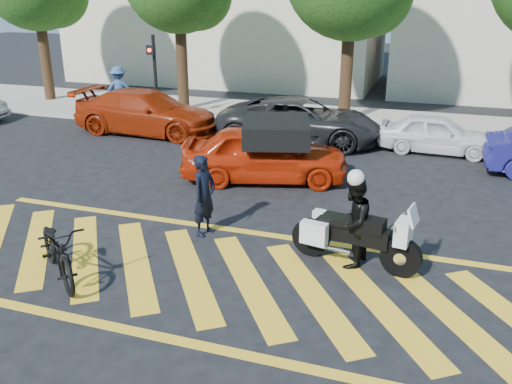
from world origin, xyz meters
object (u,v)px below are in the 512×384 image
(officer_moto, at_px, (353,222))
(red_convertible, at_px, (265,153))
(police_motorcycle, at_px, (353,235))
(parked_mid_left, at_px, (300,121))
(officer_bike, at_px, (204,196))
(parked_mid_right, at_px, (437,134))
(bicycle, at_px, (58,250))
(parked_left, at_px, (147,112))

(officer_moto, relative_size, red_convertible, 0.39)
(police_motorcycle, height_order, parked_mid_left, parked_mid_left)
(officer_bike, relative_size, police_motorcycle, 0.70)
(officer_moto, bearing_deg, police_motorcycle, 122.56)
(officer_bike, xyz_separation_m, parked_mid_left, (0.09, 7.40, -0.11))
(red_convertible, bearing_deg, parked_mid_right, -61.39)
(red_convertible, bearing_deg, police_motorcycle, -159.25)
(bicycle, relative_size, officer_moto, 1.22)
(red_convertible, xyz_separation_m, parked_mid_right, (4.17, 4.10, -0.14))
(red_convertible, relative_size, parked_left, 0.84)
(officer_bike, height_order, parked_mid_left, officer_bike)
(officer_moto, relative_size, parked_left, 0.33)
(police_motorcycle, relative_size, red_convertible, 0.56)
(bicycle, distance_m, police_motorcycle, 5.14)
(police_motorcycle, xyz_separation_m, parked_mid_left, (-2.95, 7.77, 0.15))
(bicycle, bearing_deg, red_convertible, 23.14)
(parked_mid_left, bearing_deg, officer_bike, 174.56)
(officer_bike, relative_size, officer_moto, 0.99)
(police_motorcycle, height_order, parked_left, parked_left)
(officer_bike, relative_size, parked_mid_left, 0.32)
(parked_left, xyz_separation_m, parked_mid_right, (9.52, 0.69, -0.15))
(bicycle, distance_m, red_convertible, 6.27)
(officer_moto, relative_size, parked_mid_right, 0.49)
(officer_bike, height_order, officer_moto, officer_moto)
(bicycle, bearing_deg, police_motorcycle, -26.23)
(parked_mid_left, bearing_deg, officer_moto, -164.02)
(officer_moto, height_order, parked_mid_right, officer_moto)
(red_convertible, height_order, parked_mid_right, red_convertible)
(parked_left, bearing_deg, officer_bike, -142.49)
(parked_left, bearing_deg, parked_mid_left, -84.46)
(officer_moto, xyz_separation_m, parked_mid_right, (1.28, 8.02, -0.25))
(parked_mid_right, bearing_deg, officer_bike, 153.14)
(parked_mid_left, bearing_deg, police_motorcycle, -163.90)
(officer_moto, height_order, parked_mid_left, officer_moto)
(bicycle, xyz_separation_m, police_motorcycle, (4.70, 2.10, 0.04))
(police_motorcycle, height_order, parked_mid_right, parked_mid_right)
(parked_left, bearing_deg, parked_mid_right, -85.17)
(police_motorcycle, relative_size, officer_moto, 1.43)
(officer_bike, bearing_deg, red_convertible, 9.79)
(bicycle, bearing_deg, parked_mid_left, 29.69)
(officer_bike, bearing_deg, parked_left, 48.86)
(bicycle, relative_size, red_convertible, 0.48)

